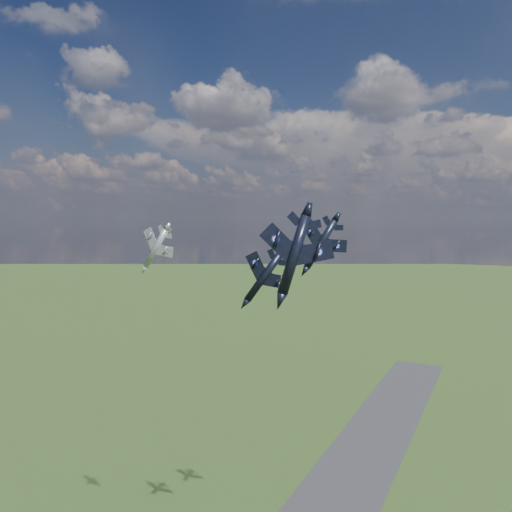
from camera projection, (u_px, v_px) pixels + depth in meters
The scene contains 4 objects.
jet_lead_navy at pixel (264, 277), 99.19m from camera, with size 11.28×15.73×3.25m, color black, non-canonical shape.
jet_right_navy at pixel (294, 255), 65.52m from camera, with size 10.63×14.82×3.07m, color black, non-canonical shape.
jet_high_navy at pixel (321, 244), 102.26m from camera, with size 11.06×15.43×3.19m, color black, non-canonical shape.
jet_left_silver at pixel (156, 248), 98.74m from camera, with size 9.03×12.58×2.60m, color #A4A8AF, non-canonical shape.
Camera 1 is at (46.07, -68.08, 90.02)m, focal length 35.00 mm.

